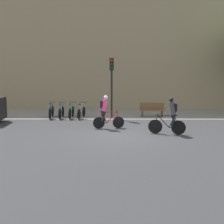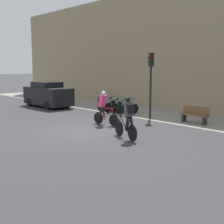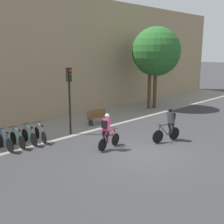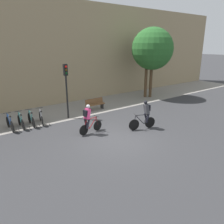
% 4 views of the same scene
% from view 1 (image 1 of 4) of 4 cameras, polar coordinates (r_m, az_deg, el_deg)
% --- Properties ---
extents(ground, '(200.00, 200.00, 0.00)m').
position_cam_1_polar(ground, '(14.73, 1.49, -4.37)').
color(ground, '#333335').
extents(kerb_strip, '(44.00, 4.50, 0.01)m').
position_cam_1_polar(kerb_strip, '(21.36, 1.14, -0.33)').
color(kerb_strip, gray).
rests_on(kerb_strip, ground).
extents(building_facade, '(44.00, 0.60, 8.50)m').
position_cam_1_polar(building_facade, '(23.68, 1.09, 10.85)').
color(building_facade, '#9E8966').
rests_on(building_facade, ground).
extents(cyclist_pink, '(1.64, 0.52, 1.75)m').
position_cam_1_polar(cyclist_pink, '(16.26, -1.24, 0.24)').
color(cyclist_pink, black).
rests_on(cyclist_pink, ground).
extents(cyclist_grey, '(1.75, 0.61, 1.78)m').
position_cam_1_polar(cyclist_grey, '(15.13, 10.73, -0.53)').
color(cyclist_grey, black).
rests_on(cyclist_grey, ground).
extents(parked_bike_0, '(0.46, 1.70, 0.98)m').
position_cam_1_polar(parked_bike_0, '(20.04, -11.05, 0.10)').
color(parked_bike_0, black).
rests_on(parked_bike_0, ground).
extents(parked_bike_1, '(0.46, 1.64, 0.97)m').
position_cam_1_polar(parked_bike_1, '(19.92, -9.25, 0.07)').
color(parked_bike_1, black).
rests_on(parked_bike_1, ground).
extents(parked_bike_2, '(0.46, 1.69, 0.97)m').
position_cam_1_polar(parked_bike_2, '(19.82, -7.44, 0.08)').
color(parked_bike_2, black).
rests_on(parked_bike_2, ground).
extents(parked_bike_3, '(0.50, 1.64, 0.96)m').
position_cam_1_polar(parked_bike_3, '(19.75, -5.61, 0.04)').
color(parked_bike_3, black).
rests_on(parked_bike_3, ground).
extents(traffic_light_pole, '(0.26, 0.30, 3.74)m').
position_cam_1_polar(traffic_light_pole, '(19.38, -0.07, 6.44)').
color(traffic_light_pole, black).
rests_on(traffic_light_pole, ground).
extents(bench, '(1.59, 0.44, 0.89)m').
position_cam_1_polar(bench, '(20.30, 7.34, 0.46)').
color(bench, brown).
rests_on(bench, ground).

